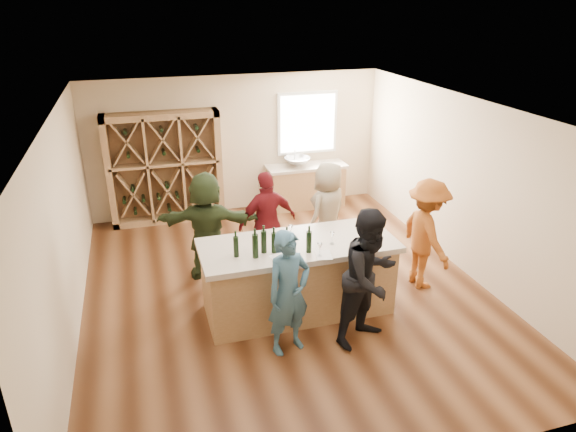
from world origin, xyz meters
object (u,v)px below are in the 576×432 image
object	(u,v)px
person_far_right	(328,211)
wine_bottle_b	(255,246)
person_far_mid	(268,222)
person_far_left	(207,226)
wine_bottle_e	(287,242)
person_near_right	(370,277)
person_near_left	(289,293)
wine_bottle_a	(236,247)
person_server	(426,234)
wine_bottle_d	(274,243)
sink	(297,162)
tasting_counter_base	(298,279)
wine_bottle_c	(264,242)
wine_bottle_f	(309,242)
wine_rack	(165,168)

from	to	relation	value
person_far_right	wine_bottle_b	bearing A→B (deg)	12.67
person_far_mid	person_far_left	distance (m)	0.97
wine_bottle_e	person_near_right	size ratio (longest dim) A/B	0.14
person_near_left	person_far_mid	xyz separation A→B (m)	(0.29, 2.14, 0.02)
wine_bottle_a	person_near_right	distance (m)	1.76
person_near_left	person_server	xyz separation A→B (m)	(2.47, 0.95, 0.04)
wine_bottle_b	person_server	xyz separation A→B (m)	(2.75, 0.37, -0.37)
wine_bottle_d	person_far_mid	world-z (taller)	person_far_mid
sink	person_far_right	xyz separation A→B (m)	(-0.21, -2.36, -0.16)
wine_bottle_b	person_near_left	distance (m)	0.76
wine_bottle_b	person_far_right	world-z (taller)	person_far_right
tasting_counter_base	wine_bottle_c	xyz separation A→B (m)	(-0.52, -0.14, 0.73)
person_server	person_far_right	xyz separation A→B (m)	(-1.11, 1.29, -0.01)
person_server	person_near_right	bearing A→B (deg)	125.43
person_far_right	wine_bottle_f	xyz separation A→B (m)	(-0.93, -1.72, 0.37)
wine_bottle_d	person_server	world-z (taller)	person_server
wine_bottle_c	person_near_left	xyz separation A→B (m)	(0.14, -0.68, -0.40)
wine_bottle_a	person_far_right	xyz separation A→B (m)	(1.87, 1.57, -0.36)
wine_rack	person_far_left	world-z (taller)	wine_rack
person_near_left	person_far_mid	world-z (taller)	person_far_mid
wine_bottle_a	person_server	xyz separation A→B (m)	(2.98, 0.28, -0.35)
sink	wine_bottle_c	world-z (taller)	wine_bottle_c
wine_bottle_a	wine_bottle_e	world-z (taller)	wine_bottle_a
wine_bottle_a	wine_rack	bearing A→B (deg)	98.81
person_far_right	wine_rack	bearing A→B (deg)	-77.07
wine_bottle_b	person_near_left	size ratio (longest dim) A/B	0.20
person_far_right	sink	bearing A→B (deg)	-127.85
wine_bottle_b	person_far_left	size ratio (longest dim) A/B	0.19
person_far_left	wine_bottle_f	bearing A→B (deg)	138.34
wine_rack	wine_bottle_d	xyz separation A→B (m)	(1.12, -4.03, 0.12)
wine_bottle_a	wine_bottle_c	distance (m)	0.37
wine_bottle_e	person_near_left	bearing A→B (deg)	-104.62
wine_bottle_b	person_near_left	xyz separation A→B (m)	(0.28, -0.57, -0.41)
wine_bottle_a	person_far_right	distance (m)	2.47
wine_bottle_b	wine_bottle_c	bearing A→B (deg)	37.07
wine_bottle_a	person_server	world-z (taller)	person_server
tasting_counter_base	person_far_right	distance (m)	1.76
wine_rack	person_near_right	xyz separation A→B (m)	(2.18, -4.76, -0.17)
wine_bottle_b	person_server	size ratio (longest dim) A/B	0.19
wine_bottle_d	person_far_right	distance (m)	2.14
wine_rack	person_near_left	distance (m)	4.81
wine_bottle_d	person_server	bearing A→B (deg)	7.05
wine_bottle_f	tasting_counter_base	bearing A→B (deg)	99.46
wine_bottle_c	person_far_right	world-z (taller)	person_far_right
tasting_counter_base	person_server	xyz separation A→B (m)	(2.09, 0.13, 0.37)
wine_bottle_d	wine_bottle_f	distance (m)	0.46
sink	person_near_right	size ratio (longest dim) A/B	0.29
sink	person_far_left	xyz separation A→B (m)	(-2.25, -2.42, -0.13)
tasting_counter_base	wine_bottle_f	distance (m)	0.79
person_far_right	wine_bottle_a	bearing A→B (deg)	7.19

